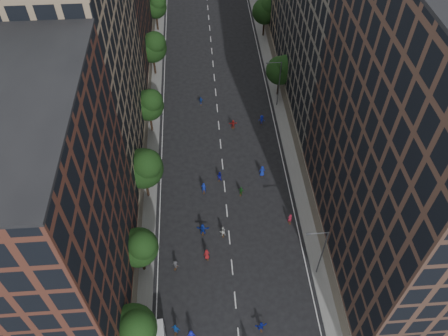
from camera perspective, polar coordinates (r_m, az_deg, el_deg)
name	(u,v)px	position (r m, az deg, el deg)	size (l,w,h in m)	color
ground	(219,127)	(73.98, -0.66, 5.34)	(240.00, 240.00, 0.00)	black
sidewalk_left	(149,102)	(80.06, -9.71, 8.52)	(4.00, 105.00, 0.15)	slate
sidewalk_right	(282,96)	(80.97, 7.61, 9.33)	(4.00, 105.00, 0.15)	slate
bldg_left_a	(41,225)	(46.13, -22.78, -6.86)	(14.00, 22.00, 30.00)	#50291E
bldg_left_b	(75,64)	(61.55, -18.90, 12.75)	(14.00, 26.00, 34.00)	#917A5E
bldg_left_c	(101,1)	(82.45, -15.82, 20.29)	(14.00, 20.00, 28.00)	#50291E
bldg_right_a	(419,154)	(48.75, 24.08, 1.73)	(14.00, 30.00, 36.00)	#4C3328
bldg_right_b	(343,21)	(70.87, 15.33, 18.02)	(14.00, 28.00, 33.00)	#666054
tree_left_0	(134,329)	(48.36, -11.74, -19.88)	(5.20, 5.20, 8.83)	black
tree_left_1	(140,247)	(53.30, -10.96, -10.06)	(4.80, 4.80, 8.21)	black
tree_left_2	(144,167)	(59.92, -10.39, 0.09)	(5.60, 5.60, 9.45)	black
tree_left_3	(149,104)	(70.46, -9.76, 8.24)	(5.00, 5.00, 8.58)	black
tree_left_4	(153,46)	(83.25, -9.29, 15.41)	(5.40, 5.40, 9.08)	black
tree_left_5	(156,5)	(97.34, -8.89, 20.25)	(4.80, 4.80, 8.33)	black
tree_right_a	(282,69)	(77.83, 7.53, 12.68)	(5.00, 5.00, 8.39)	black
tree_right_b	(266,10)	(94.44, 5.51, 19.86)	(5.20, 5.20, 8.83)	black
streetlamp_near	(321,251)	(53.76, 12.56, -10.52)	(2.64, 0.22, 9.06)	#595B60
streetlamp_far	(278,82)	(75.65, 7.07, 11.13)	(2.64, 0.22, 9.06)	#595B60
skater_0	(191,336)	(52.68, -4.28, -21.01)	(0.95, 0.62, 1.93)	#161CB8
skater_4	(176,329)	(53.18, -6.32, -20.18)	(1.07, 0.44, 1.82)	#1449A6
skater_5	(261,326)	(53.33, 4.87, -19.91)	(1.44, 0.46, 1.55)	#121F94
skater_6	(207,254)	(57.31, -2.27, -11.22)	(0.85, 0.55, 1.74)	maroon
skater_7	(290,219)	(61.05, 8.59, -6.55)	(0.62, 0.41, 1.71)	#AE1D36
skater_8	(223,231)	(59.16, -0.18, -8.29)	(0.85, 0.66, 1.74)	silver
skater_9	(176,265)	(56.98, -6.35, -12.46)	(0.97, 0.56, 1.50)	#3E3D42
skater_10	(241,191)	(63.48, 2.25, -3.02)	(0.92, 0.38, 1.57)	#1B5A1D
skater_11	(203,229)	(59.34, -2.79, -7.99)	(1.75, 0.56, 1.89)	#122A99
skater_12	(262,171)	(65.98, 5.01, -0.41)	(0.92, 0.60, 1.89)	#142AA6
skater_13	(204,188)	(63.64, -2.67, -2.61)	(0.71, 0.46, 1.94)	#132AA1
skater_14	(219,176)	(65.26, -0.60, -1.08)	(0.77, 0.60, 1.59)	#1518B1
skater_15	(262,120)	(74.31, 4.94, 6.27)	(1.12, 0.64, 1.73)	#1521AF
skater_16	(201,101)	(78.13, -3.04, 8.74)	(0.91, 0.38, 1.56)	navy
skater_17	(233,124)	(73.40, 1.19, 5.74)	(1.44, 0.46, 1.55)	maroon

